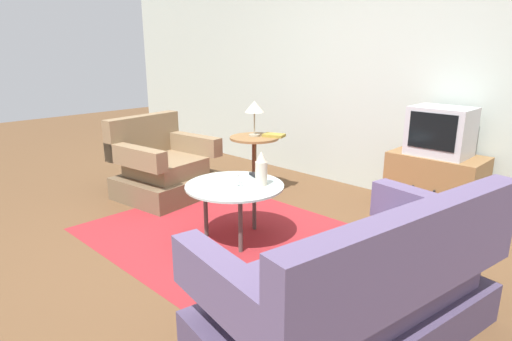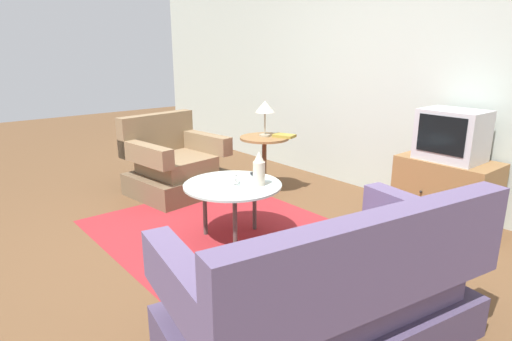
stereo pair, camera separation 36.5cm
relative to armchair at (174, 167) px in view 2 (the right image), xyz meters
The scene contains 14 objects.
ground_plane 1.55m from the armchair, 15.81° to the right, with size 16.00×16.00×0.00m, color brown.
back_wall 2.56m from the armchair, 51.00° to the left, with size 9.00×0.12×2.70m, color #B2BCB2.
area_rug 1.43m from the armchair, ahead, with size 2.49×1.89×0.00m, color maroon.
armchair is the anchor object (origin of this frame).
couch 2.90m from the armchair, 13.40° to the right, with size 1.15×1.78×0.88m.
coffee_table 1.41m from the armchair, ahead, with size 0.81×0.81×0.48m.
side_table 1.01m from the armchair, 51.49° to the left, with size 0.54×0.54×0.63m.
tv_stand 2.78m from the armchair, 31.73° to the left, with size 0.82×0.52×0.60m.
television 2.82m from the armchair, 31.48° to the left, with size 0.52×0.41×0.45m.
table_lamp 1.19m from the armchair, 53.52° to the left, with size 0.21×0.21×0.39m.
vase 1.58m from the armchair, ahead, with size 0.10×0.10×0.28m.
mug 1.42m from the armchair, ahead, with size 0.13×0.08×0.09m.
tv_remote_dark 1.36m from the armchair, ahead, with size 0.17×0.11×0.02m.
book 1.27m from the armchair, 50.59° to the left, with size 0.26×0.21×0.03m.
Camera 2 is at (2.62, -1.81, 1.56)m, focal length 29.98 mm.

